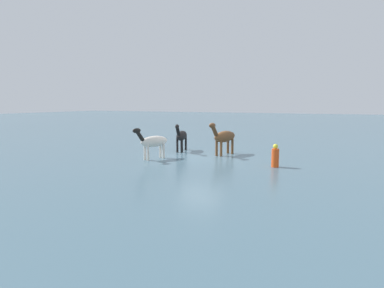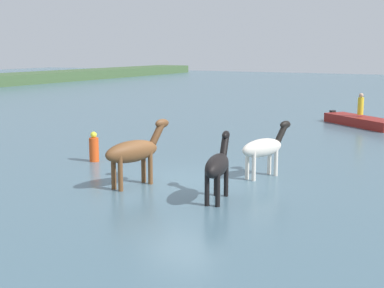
# 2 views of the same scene
# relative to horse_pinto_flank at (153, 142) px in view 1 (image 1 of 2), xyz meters

# --- Properties ---
(ground_plane) EXTENTS (155.04, 155.04, 0.00)m
(ground_plane) POSITION_rel_horse_pinto_flank_xyz_m (-1.66, 2.09, -0.99)
(ground_plane) COLOR #476675
(horse_pinto_flank) EXTENTS (2.28, 1.16, 1.79)m
(horse_pinto_flank) POSITION_rel_horse_pinto_flank_xyz_m (0.00, 0.00, 0.00)
(horse_pinto_flank) COLOR silver
(horse_pinto_flank) RESTS_ON ground_plane
(horse_mid_herd) EXTENTS (2.57, 1.09, 1.99)m
(horse_mid_herd) POSITION_rel_horse_pinto_flank_xyz_m (-3.03, 3.06, 0.11)
(horse_mid_herd) COLOR brown
(horse_mid_herd) RESTS_ON ground_plane
(horse_chestnut_trailing) EXTENTS (2.35, 0.94, 1.82)m
(horse_chestnut_trailing) POSITION_rel_horse_pinto_flank_xyz_m (-3.24, 0.11, 0.02)
(horse_chestnut_trailing) COLOR black
(horse_chestnut_trailing) RESTS_ON ground_plane
(buoy_channel_marker) EXTENTS (0.36, 0.36, 1.14)m
(buoy_channel_marker) POSITION_rel_horse_pinto_flank_xyz_m (-0.67, 6.54, -0.48)
(buoy_channel_marker) COLOR #E54C19
(buoy_channel_marker) RESTS_ON ground_plane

